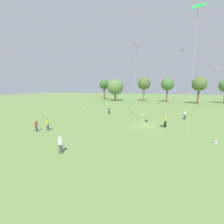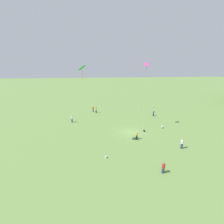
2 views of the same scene
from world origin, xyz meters
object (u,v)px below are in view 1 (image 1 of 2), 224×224
Objects in this scene: kite_1 at (136,49)px; picnic_bag_1 at (146,121)px; person_0 at (165,121)px; person_5 at (185,115)px; person_2 at (48,124)px; picnic_bag_0 at (216,142)px; dog_0 at (84,109)px; kite_3 at (182,55)px; dog_1 at (142,115)px; kite_2 at (198,11)px; kite_0 at (215,69)px; person_1 at (61,145)px; person_4 at (109,111)px; person_3 at (36,126)px.

picnic_bag_1 is (2.33, -0.28, -13.02)m from kite_1.
person_0 is 7.95m from person_5.
person_2 is 22.11m from picnic_bag_0.
person_5 reaches higher than dog_0.
person_0 is 18.45m from person_2.
person_0 is 2.53× the size of dog_0.
person_2 is at bearing 116.71° from kite_3.
dog_1 is at bearing 106.65° from picnic_bag_1.
kite_3 is (0.88, 20.62, 15.25)m from person_5.
kite_2 is at bearing 179.60° from person_2.
kite_2 is at bearing -109.03° from kite_0.
person_2 is at bearing 94.86° from person_0.
kite_1 is 13.57m from dog_1.
kite_1 is 20.42× the size of dog_0.
person_5 is (13.81, 20.79, 0.08)m from person_1.
person_0 is 1.09× the size of person_4.
dog_0 reaches higher than dog_1.
person_5 reaches higher than dog_1.
kite_1 is 32.84× the size of picnic_bag_1.
dog_1 is (16.33, -3.81, -0.03)m from dog_0.
kite_3 reaches higher than dog_0.
dog_0 is (-34.88, -16.53, -11.37)m from kite_0.
person_1 is 46.54m from kite_3.
person_2 is 2.47× the size of dog_1.
dog_0 is (-10.96, 24.68, -0.49)m from person_1.
dog_0 is at bearing 15.24° from person_4.
person_3 is at bearing 36.61° from dog_0.
picnic_bag_0 is (26.31, -17.05, -0.19)m from dog_0.
dog_1 is at bearing -133.13° from kite_0.
kite_1 is (12.33, 11.61, 12.32)m from person_3.
kite_0 reaches higher than dog_1.
person_4 reaches higher than dog_1.
kite_3 is at bearing 91.11° from picnic_bag_0.
person_5 is at bearing 87.19° from person_1.
kite_1 is 27.03m from kite_3.
kite_0 reaches higher than person_5.
person_0 is at bearing 90.48° from dog_0.
kite_3 reaches higher than picnic_bag_0.
person_0 is 17.06m from person_1.
person_1 is 1.01× the size of person_3.
person_3 is at bearing 7.41° from person_5.
picnic_bag_1 is at bearing 92.59° from dog_0.
person_5 is at bearing 145.31° from kite_3.
dog_1 is (5.37, 20.86, -0.52)m from person_1.
kite_2 reaches higher than person_0.
kite_3 is at bearing -77.98° from person_3.
kite_0 is 36.53m from picnic_bag_0.
person_3 is 26.87m from person_5.
kite_2 reaches higher than person_5.
person_1 is at bearing -95.43° from kite_2.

